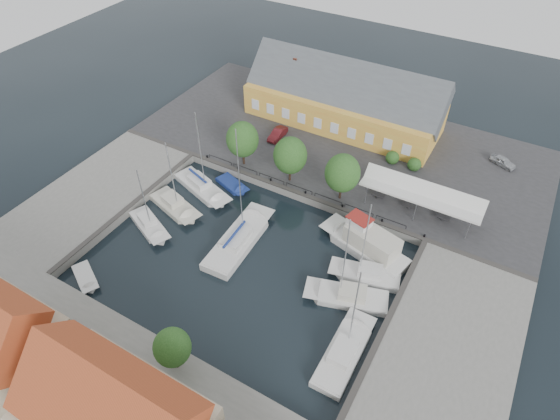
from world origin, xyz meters
name	(u,v)px	position (x,y,z in m)	size (l,w,h in m)	color
ground	(253,251)	(0.00, 0.00, 0.00)	(140.00, 140.00, 0.00)	black
north_quay	(339,145)	(0.00, 23.00, 0.50)	(56.00, 26.00, 1.00)	#2D2D30
west_quay	(96,194)	(-22.00, -2.00, 0.50)	(12.00, 24.00, 1.00)	slate
east_quay	(446,351)	(22.00, -2.00, 0.50)	(12.00, 24.00, 1.00)	slate
south_bank	(117,412)	(0.00, -21.00, 0.50)	(56.00, 14.00, 1.00)	slate
quay_edge_fittings	(275,219)	(0.02, 4.75, 1.06)	(56.00, 24.72, 0.40)	#383533
warehouse	(341,99)	(-2.60, 28.36, 4.43)	(28.56, 14.00, 9.55)	gold
tent_canopy	(422,194)	(14.00, 14.50, 3.68)	(14.00, 4.00, 2.83)	silver
quay_trees	(290,155)	(-2.00, 12.00, 4.88)	(18.20, 4.20, 6.30)	black
car_silver	(503,161)	(20.97, 28.84, 1.59)	(1.40, 3.47, 1.18)	#B3B7BC
car_red	(278,134)	(-8.16, 19.55, 1.65)	(1.37, 3.94, 1.30)	#591419
center_sailboat	(238,241)	(-2.09, 0.19, 0.36)	(3.93, 11.54, 15.21)	silver
trawler	(367,245)	(10.91, 6.29, 1.02)	(11.07, 5.81, 5.00)	silver
east_boat_a	(366,276)	(12.32, 2.81, 0.26)	(7.82, 4.12, 10.77)	silver
east_boat_b	(348,298)	(11.82, -0.73, 0.26)	(8.85, 5.10, 11.59)	silver
east_boat_c	(344,354)	(14.01, -6.76, 0.26)	(2.96, 9.16, 11.53)	silver
west_boat_a	(202,188)	(-11.45, 5.78, 0.27)	(9.63, 5.42, 12.32)	silver
west_boat_b	(175,206)	(-12.19, 1.29, 0.26)	(8.07, 4.67, 10.65)	beige
west_boat_c	(149,226)	(-12.58, -2.87, 0.26)	(7.21, 4.82, 9.65)	silver
launch_sw	(86,278)	(-13.24, -12.10, 0.09)	(4.79, 3.58, 0.98)	silver
launch_nw	(232,185)	(-8.48, 8.31, 0.09)	(5.24, 3.43, 0.88)	navy
townhouses	(96,419)	(1.93, -23.24, 5.82)	(36.30, 8.50, 12.00)	beige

